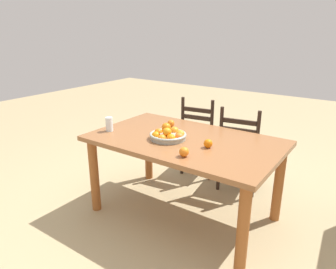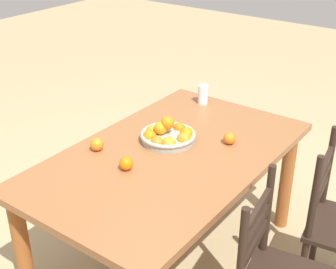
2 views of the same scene
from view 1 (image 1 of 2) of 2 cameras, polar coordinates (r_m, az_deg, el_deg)
name	(u,v)px [view 1 (image 1 of 2)]	position (r m, az deg, el deg)	size (l,w,h in m)	color
ground_plane	(183,214)	(2.99, 2.79, -14.19)	(12.00, 12.00, 0.00)	tan
dining_table	(184,150)	(2.70, 3.00, -2.88)	(1.60, 0.97, 0.74)	brown
chair_near_window	(200,137)	(3.61, 5.92, -0.38)	(0.45, 0.45, 0.92)	black
chair_by_cabinet	(240,150)	(3.33, 13.05, -2.78)	(0.47, 0.47, 0.90)	black
fruit_bowl	(168,135)	(2.64, 0.04, -0.08)	(0.31, 0.31, 0.15)	#9AA095
orange_loose_0	(171,123)	(2.96, 0.53, 2.03)	(0.07, 0.07, 0.07)	orange
orange_loose_1	(208,143)	(2.47, 7.31, -1.64)	(0.07, 0.07, 0.07)	orange
orange_loose_2	(184,152)	(2.28, 2.94, -3.18)	(0.07, 0.07, 0.07)	orange
drinking_glass	(109,124)	(2.89, -10.65, 1.86)	(0.07, 0.07, 0.13)	silver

